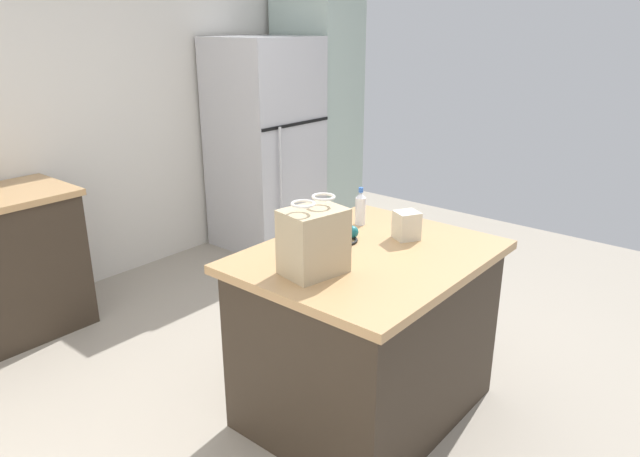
{
  "coord_description": "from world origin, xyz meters",
  "views": [
    {
      "loc": [
        -2.27,
        -1.67,
        1.9
      ],
      "look_at": [
        -0.17,
        0.08,
        0.92
      ],
      "focal_mm": 32.75,
      "sensor_mm": 36.0,
      "label": 1
    }
  ],
  "objects": [
    {
      "name": "bottle",
      "position": [
        0.13,
        0.05,
        0.96
      ],
      "size": [
        0.05,
        0.05,
        0.2
      ],
      "color": "white",
      "rests_on": "kitchen_island"
    },
    {
      "name": "ear_defenders",
      "position": [
        -0.14,
        -0.04,
        0.89
      ],
      "size": [
        0.2,
        0.17,
        0.06
      ],
      "color": "black",
      "rests_on": "kitchen_island"
    },
    {
      "name": "tall_cabinet",
      "position": [
        1.95,
        1.88,
        1.1
      ],
      "size": [
        0.55,
        0.68,
        2.19
      ],
      "color": "#9EB2A8",
      "rests_on": "ground"
    },
    {
      "name": "back_wall",
      "position": [
        -0.02,
        2.32,
        1.28
      ],
      "size": [
        5.22,
        0.13,
        2.57
      ],
      "color": "silver",
      "rests_on": "ground"
    },
    {
      "name": "shopping_bag",
      "position": [
        -0.51,
        -0.17,
        1.02
      ],
      "size": [
        0.29,
        0.24,
        0.33
      ],
      "color": "tan",
      "rests_on": "kitchen_island"
    },
    {
      "name": "small_box",
      "position": [
        0.1,
        -0.25,
        0.94
      ],
      "size": [
        0.15,
        0.15,
        0.14
      ],
      "primitive_type": "cube",
      "rotation": [
        0.0,
        0.0,
        -0.49
      ],
      "color": "beige",
      "rests_on": "kitchen_island"
    },
    {
      "name": "ground",
      "position": [
        0.0,
        0.0,
        0.0
      ],
      "size": [
        6.27,
        6.27,
        0.0
      ],
      "primitive_type": "plane",
      "color": "#9E9384"
    },
    {
      "name": "refrigerator",
      "position": [
        1.26,
        1.88,
        0.89
      ],
      "size": [
        0.81,
        0.76,
        1.77
      ],
      "color": "#B7B7BC",
      "rests_on": "ground"
    },
    {
      "name": "kitchen_island",
      "position": [
        -0.17,
        -0.22,
        0.44
      ],
      "size": [
        1.19,
        0.95,
        0.87
      ],
      "color": "#33281E",
      "rests_on": "ground"
    }
  ]
}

